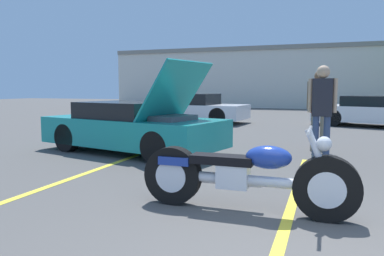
{
  "coord_description": "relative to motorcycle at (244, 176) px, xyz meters",
  "views": [
    {
      "loc": [
        -0.02,
        -2.7,
        1.41
      ],
      "look_at": [
        -1.97,
        2.72,
        0.8
      ],
      "focal_mm": 35.0,
      "sensor_mm": 36.0,
      "label": 1
    }
  ],
  "objects": [
    {
      "name": "parking_stripe_foreground",
      "position": [
        -2.88,
        0.75,
        -0.41
      ],
      "size": [
        0.12,
        5.48,
        0.01
      ],
      "primitive_type": "cube",
      "color": "yellow",
      "rests_on": "ground"
    },
    {
      "name": "parking_stripe_middle",
      "position": [
        0.51,
        0.75,
        -0.41
      ],
      "size": [
        0.12,
        5.48,
        0.01
      ],
      "primitive_type": "cube",
      "color": "yellow",
      "rests_on": "ground"
    },
    {
      "name": "far_building",
      "position": [
        0.88,
        24.63,
        1.92
      ],
      "size": [
        32.0,
        4.2,
        4.4
      ],
      "color": "beige",
      "rests_on": "ground"
    },
    {
      "name": "motorcycle",
      "position": [
        0.0,
        0.0,
        0.0
      ],
      "size": [
        2.48,
        0.7,
        0.99
      ],
      "rotation": [
        0.0,
        0.0,
        -0.0
      ],
      "color": "black",
      "rests_on": "ground"
    },
    {
      "name": "show_car_hood_open",
      "position": [
        -3.16,
        3.16,
        0.14
      ],
      "size": [
        4.39,
        2.63,
        1.95
      ],
      "rotation": [
        0.0,
        0.0,
        -0.23
      ],
      "color": "teal",
      "rests_on": "ground"
    },
    {
      "name": "parked_car_left_row",
      "position": [
        -4.22,
        10.47,
        0.15
      ],
      "size": [
        4.18,
        2.26,
        1.19
      ],
      "rotation": [
        0.0,
        0.0,
        -0.09
      ],
      "color": "silver",
      "rests_on": "ground"
    },
    {
      "name": "parked_car_mid_row",
      "position": [
        2.64,
        11.1,
        0.13
      ],
      "size": [
        4.79,
        3.1,
        1.13
      ],
      "rotation": [
        0.0,
        0.0,
        -0.31
      ],
      "color": "white",
      "rests_on": "ground"
    },
    {
      "name": "spectator_near_motorcycle",
      "position": [
        0.78,
        3.27,
        0.69
      ],
      "size": [
        0.52,
        0.24,
        1.84
      ],
      "color": "#38476B",
      "rests_on": "ground"
    },
    {
      "name": "spectator_far_lot",
      "position": [
        0.7,
        4.64,
        0.66
      ],
      "size": [
        0.52,
        0.24,
        1.8
      ],
      "color": "gray",
      "rests_on": "ground"
    }
  ]
}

